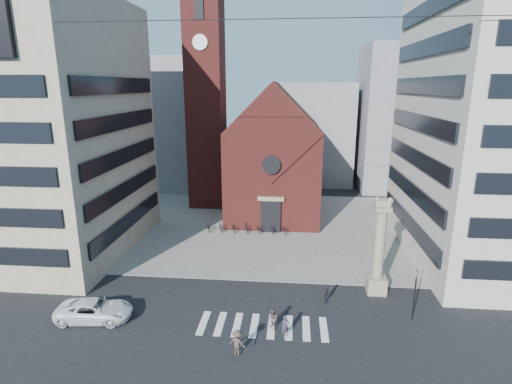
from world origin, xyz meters
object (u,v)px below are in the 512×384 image
traffic_light (415,292)px  lion_column (379,256)px  white_car (95,310)px  pedestrian_2 (326,294)px  pedestrian_1 (273,320)px  scooter_0 (209,227)px  pedestrian_0 (285,326)px

traffic_light → lion_column: bearing=116.5°
white_car → pedestrian_2: 18.37m
pedestrian_1 → pedestrian_2: (4.20, 4.06, 0.02)m
traffic_light → scooter_0: 26.43m
pedestrian_1 → traffic_light: bearing=62.8°
white_car → pedestrian_2: pedestrian_2 is taller
pedestrian_0 → pedestrian_2: 5.81m
lion_column → pedestrian_0: (-7.76, -7.10, -2.65)m
white_car → pedestrian_0: bearing=-97.9°
white_car → pedestrian_1: pedestrian_1 is taller
white_car → pedestrian_0: (14.68, -0.80, 0.02)m
lion_column → pedestrian_0: 10.85m
lion_column → scooter_0: lion_column is taller
pedestrian_2 → scooter_0: bearing=59.0°
lion_column → pedestrian_0: lion_column is taller
lion_column → scooter_0: size_ratio=4.69×
pedestrian_2 → pedestrian_0: bearing=165.3°
pedestrian_2 → scooter_0: (-13.18, 15.83, -0.29)m
scooter_0 → traffic_light: bearing=-63.1°
scooter_0 → pedestrian_2: bearing=-71.6°
pedestrian_0 → scooter_0: bearing=93.6°
lion_column → pedestrian_1: bearing=-144.0°
white_car → pedestrian_2: (17.92, 4.03, 0.04)m
traffic_light → white_car: bearing=-174.6°
pedestrian_1 → lion_column: bearing=86.5°
white_car → scooter_0: white_car is taller
traffic_light → white_car: traffic_light is taller
pedestrian_0 → scooter_0: (-9.94, 20.65, -0.27)m
pedestrian_0 → pedestrian_2: pedestrian_2 is taller
pedestrian_1 → scooter_0: size_ratio=0.87×
lion_column → pedestrian_1: size_ratio=5.38×
lion_column → white_car: bearing=-164.3°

